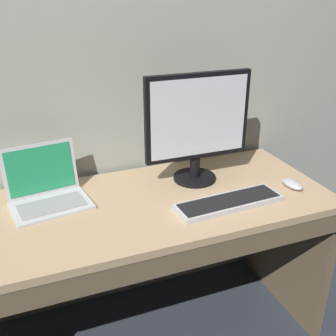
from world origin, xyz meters
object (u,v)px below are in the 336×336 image
(external_monitor, at_px, (197,125))
(wired_keyboard, at_px, (229,202))
(computer_mouse, at_px, (292,184))
(laptop_silver, at_px, (47,191))

(external_monitor, height_order, wired_keyboard, external_monitor)
(external_monitor, relative_size, computer_mouse, 4.24)
(external_monitor, distance_m, computer_mouse, 0.51)
(laptop_silver, relative_size, wired_keyboard, 0.73)
(laptop_silver, xyz_separation_m, wired_keyboard, (0.70, -0.30, -0.04))
(laptop_silver, xyz_separation_m, external_monitor, (0.67, -0.04, 0.22))
(wired_keyboard, xyz_separation_m, computer_mouse, (0.35, 0.04, 0.00))
(laptop_silver, height_order, wired_keyboard, laptop_silver)
(laptop_silver, xyz_separation_m, computer_mouse, (1.05, -0.26, -0.04))
(computer_mouse, bearing_deg, external_monitor, 144.76)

